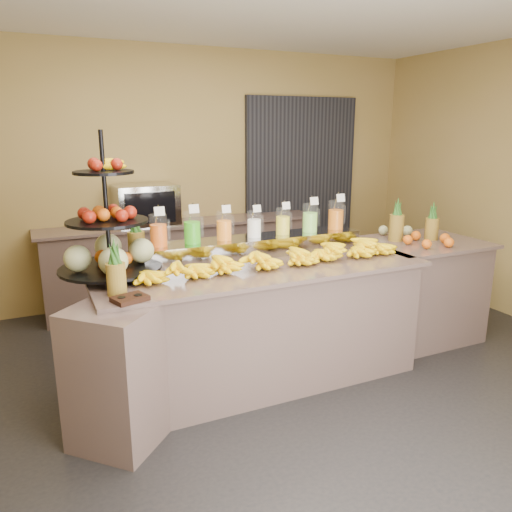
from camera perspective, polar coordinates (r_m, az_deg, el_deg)
ground at (r=3.90m, az=2.19°, el=-15.36°), size 6.00×6.00×0.00m
room_envelope at (r=4.17m, az=-0.22°, el=13.62°), size 6.04×5.02×2.82m
buffet_counter at (r=3.86m, az=-1.05°, el=-7.97°), size 2.75×1.25×0.93m
right_counter at (r=4.93m, az=17.99°, el=-3.61°), size 1.08×0.88×0.93m
back_ledge at (r=5.67m, az=-8.10°, el=-0.70°), size 3.10×0.55×0.93m
pitcher_tray at (r=4.05m, az=-0.21°, el=1.16°), size 1.85×0.30×0.15m
juice_pitcher_orange_a at (r=3.76m, az=-11.08°, el=2.68°), size 0.13×0.14×0.32m
juice_pitcher_green at (r=3.83m, az=-7.31°, el=3.05°), size 0.13×0.14×0.32m
juice_pitcher_orange_b at (r=3.92m, az=-3.67°, el=3.27°), size 0.12×0.13×0.29m
juice_pitcher_milk at (r=4.02m, az=-0.21°, el=3.50°), size 0.11×0.12×0.28m
juice_pitcher_lemon at (r=4.13m, az=3.08°, el=3.82°), size 0.12×0.12×0.29m
juice_pitcher_lime at (r=4.25m, az=6.19°, el=4.19°), size 0.13×0.13×0.31m
juice_pitcher_orange_c at (r=4.39m, az=9.12°, el=4.47°), size 0.13×0.14×0.32m
banana_heap at (r=3.74m, az=2.37°, el=0.10°), size 2.18×0.20×0.18m
fruit_stand at (r=3.59m, az=-15.67°, el=1.75°), size 0.82×0.82×1.00m
condiment_caddy at (r=3.09m, az=-14.21°, el=-4.75°), size 0.23×0.20×0.03m
pineapple_left_a at (r=3.19m, az=-15.70°, el=-2.05°), size 0.12×0.12×0.36m
pineapple_left_b at (r=3.93m, az=-13.50°, el=1.42°), size 0.13×0.13×0.40m
right_fruit_pile at (r=4.73m, az=18.22°, el=2.38°), size 0.45×0.43×0.24m
oven_warmer at (r=5.44m, az=-12.50°, el=5.73°), size 0.65×0.47×0.43m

